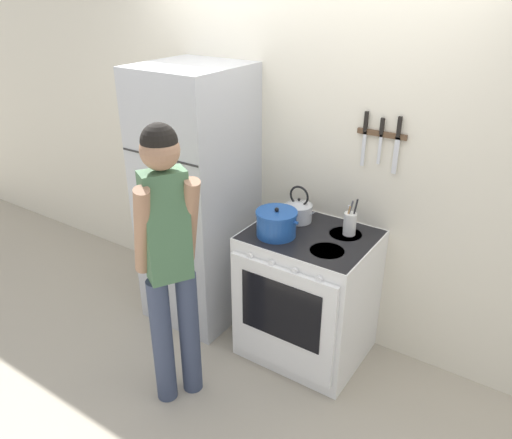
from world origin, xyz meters
TOP-DOWN VIEW (x-y plane):
  - ground_plane at (0.00, 0.00)m, footprint 14.00×14.00m
  - wall_back at (0.00, 0.03)m, footprint 10.00×0.06m
  - refrigerator at (-0.62, -0.35)m, footprint 0.66×0.72m
  - stove_range at (0.30, -0.36)m, footprint 0.80×0.70m
  - dutch_oven_pot at (0.12, -0.46)m, footprint 0.31×0.26m
  - tea_kettle at (0.13, -0.20)m, footprint 0.23×0.18m
  - utensil_jar at (0.50, -0.19)m, footprint 0.08×0.08m
  - person at (-0.16, -1.14)m, footprint 0.40×0.43m
  - wall_knife_strip at (0.58, -0.02)m, footprint 0.31×0.03m

SIDE VIEW (x-z plane):
  - ground_plane at x=0.00m, z-range 0.00..0.00m
  - stove_range at x=0.30m, z-range 0.01..0.93m
  - refrigerator at x=-0.62m, z-range 0.00..1.89m
  - tea_kettle at x=0.13m, z-range 0.87..1.12m
  - utensil_jar at x=0.50m, z-range 0.87..1.12m
  - person at x=-0.16m, z-range 0.12..1.88m
  - dutch_oven_pot at x=0.12m, z-range 0.91..1.10m
  - wall_back at x=0.00m, z-range 0.00..2.55m
  - wall_knife_strip at x=0.58m, z-range 1.37..1.73m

